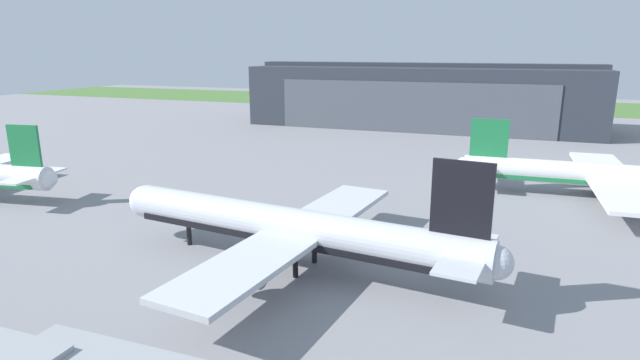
# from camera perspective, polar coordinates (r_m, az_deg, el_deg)

# --- Properties ---
(ground_plane) EXTENTS (440.00, 440.00, 0.00)m
(ground_plane) POSITION_cam_1_polar(r_m,az_deg,el_deg) (60.17, -0.63, -7.61)
(ground_plane) COLOR gray
(grass_field_strip) EXTENTS (440.00, 56.00, 0.08)m
(grass_field_strip) POSITION_cam_1_polar(r_m,az_deg,el_deg) (227.19, 15.37, 8.17)
(grass_field_strip) COLOR #4C7737
(grass_field_strip) RESTS_ON ground_plane
(maintenance_hangar) EXTENTS (98.65, 29.14, 18.63)m
(maintenance_hangar) POSITION_cam_1_polar(r_m,az_deg,el_deg) (157.40, 11.01, 9.12)
(maintenance_hangar) COLOR #2D333D
(maintenance_hangar) RESTS_ON ground_plane
(airliner_near_right) EXTENTS (44.31, 37.73, 13.25)m
(airliner_near_right) POSITION_cam_1_polar(r_m,az_deg,el_deg) (53.89, -3.20, -5.35)
(airliner_near_right) COLOR silver
(airliner_near_right) RESTS_ON ground_plane
(airliner_far_left) EXTENTS (48.76, 39.07, 11.61)m
(airliner_far_left) POSITION_cam_1_polar(r_m,az_deg,el_deg) (90.62, 30.11, 0.30)
(airliner_far_left) COLOR white
(airliner_far_left) RESTS_ON ground_plane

